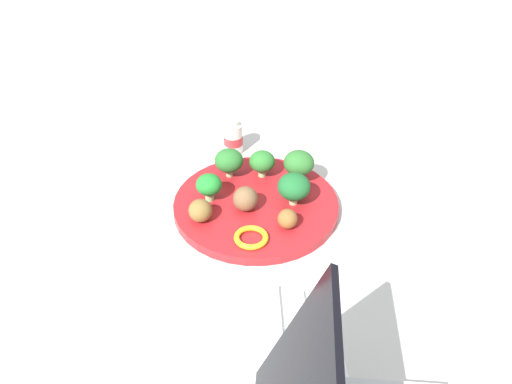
% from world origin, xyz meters
% --- Properties ---
extents(ground_plane, '(4.00, 4.00, 0.00)m').
position_xyz_m(ground_plane, '(0.00, 0.00, 0.00)').
color(ground_plane, beige).
extents(plate, '(0.28, 0.28, 0.02)m').
position_xyz_m(plate, '(0.00, 0.00, 0.01)').
color(plate, red).
rests_on(plate, ground_plane).
extents(broccoli_floret_mid_right, '(0.05, 0.05, 0.06)m').
position_xyz_m(broccoli_floret_mid_right, '(0.01, 0.06, 0.05)').
color(broccoli_floret_mid_right, '#A5B97E').
rests_on(broccoli_floret_mid_right, plate).
extents(broccoli_floret_front_right, '(0.04, 0.04, 0.05)m').
position_xyz_m(broccoli_floret_front_right, '(-0.01, -0.08, 0.05)').
color(broccoli_floret_front_right, '#8FB878').
rests_on(broccoli_floret_front_right, plate).
extents(broccoli_floret_front_left, '(0.05, 0.05, 0.06)m').
position_xyz_m(broccoli_floret_front_left, '(-0.05, 0.08, 0.05)').
color(broccoli_floret_front_left, '#A8BB6C').
rests_on(broccoli_floret_front_left, plate).
extents(broccoli_floret_back_right, '(0.05, 0.05, 0.05)m').
position_xyz_m(broccoli_floret_back_right, '(-0.08, -0.04, 0.05)').
color(broccoli_floret_back_right, '#A2BB80').
rests_on(broccoli_floret_back_right, plate).
extents(broccoli_floret_mid_left, '(0.05, 0.05, 0.05)m').
position_xyz_m(broccoli_floret_mid_left, '(-0.08, 0.02, 0.05)').
color(broccoli_floret_mid_left, '#97BE7B').
rests_on(broccoli_floret_mid_left, plate).
extents(meatball_front_right, '(0.04, 0.04, 0.04)m').
position_xyz_m(meatball_front_right, '(0.04, -0.09, 0.04)').
color(meatball_front_right, brown).
rests_on(meatball_front_right, plate).
extents(meatball_center, '(0.03, 0.03, 0.03)m').
position_xyz_m(meatball_center, '(0.07, 0.04, 0.03)').
color(meatball_center, brown).
rests_on(meatball_center, plate).
extents(meatball_front_left, '(0.04, 0.04, 0.04)m').
position_xyz_m(meatball_front_left, '(0.02, -0.02, 0.04)').
color(meatball_front_left, brown).
rests_on(meatball_front_left, plate).
extents(pepper_ring_far_rim, '(0.08, 0.08, 0.01)m').
position_xyz_m(pepper_ring_far_rim, '(0.10, -0.02, 0.02)').
color(pepper_ring_far_rim, yellow).
rests_on(pepper_ring_far_rim, plate).
extents(napkin, '(0.17, 0.12, 0.01)m').
position_xyz_m(napkin, '(0.26, 0.02, 0.00)').
color(napkin, white).
rests_on(napkin, ground_plane).
extents(fork, '(0.12, 0.02, 0.01)m').
position_xyz_m(fork, '(0.27, 0.04, 0.01)').
color(fork, silver).
rests_on(fork, napkin).
extents(knife, '(0.15, 0.02, 0.01)m').
position_xyz_m(knife, '(0.27, 0.01, 0.01)').
color(knife, silver).
rests_on(knife, napkin).
extents(yogurt_bottle, '(0.04, 0.04, 0.07)m').
position_xyz_m(yogurt_bottle, '(-0.19, -0.03, 0.03)').
color(yogurt_bottle, white).
rests_on(yogurt_bottle, ground_plane).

